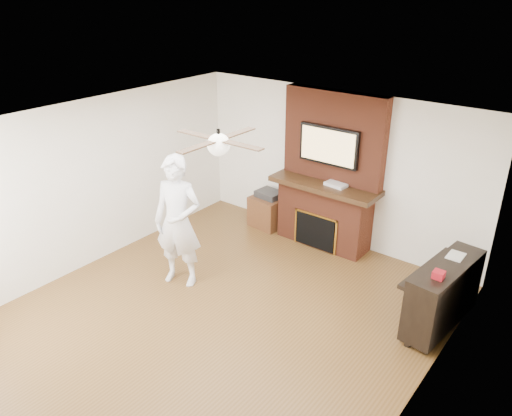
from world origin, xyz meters
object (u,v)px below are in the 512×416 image
Objects in this scene: fireplace at (328,186)px; piano at (443,293)px; person at (178,222)px; side_table at (269,209)px.

fireplace is 2.56m from piano.
fireplace is 1.31× the size of person.
side_table is at bearing 170.43° from piano.
piano is at bearing -10.97° from side_table.
side_table is (-0.08, 2.24, -0.66)m from person.
side_table is at bearing 72.46° from person.
fireplace is 1.80× the size of piano.
person is 1.38× the size of piano.
fireplace is at bearing 46.61° from person.
piano is at bearing -24.50° from fireplace.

